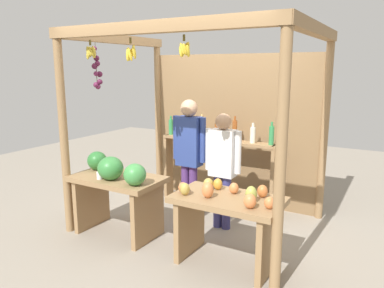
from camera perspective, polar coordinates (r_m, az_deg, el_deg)
ground_plane at (r=5.01m, az=1.15°, el=-12.13°), size 12.00×12.00×0.00m
market_stall at (r=5.01m, az=3.54°, el=5.05°), size 2.77×2.10×2.47m
fruit_counter_left at (r=4.58m, az=-11.61°, el=-6.05°), size 1.16×0.65×1.01m
fruit_counter_right at (r=3.88m, az=5.45°, el=-10.62°), size 1.11×0.64×0.89m
bottle_shelf_unit at (r=5.44m, az=3.93°, el=-1.39°), size 1.77×0.22×1.36m
vendor_man at (r=4.83m, az=-0.44°, el=-0.82°), size 0.48×0.22×1.63m
vendor_woman at (r=4.62m, az=4.76°, el=-2.72°), size 0.48×0.20×1.48m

